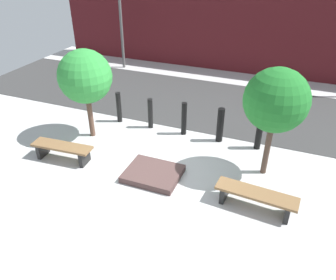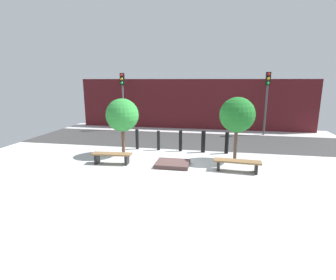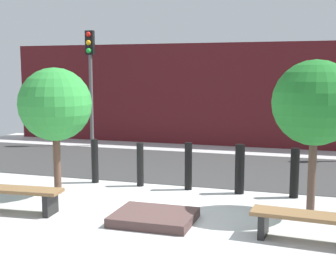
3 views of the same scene
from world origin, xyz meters
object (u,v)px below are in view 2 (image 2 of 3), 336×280
object	(u,v)px
traffic_light_mid_west	(267,92)
bench_right	(237,163)
planter_bed	(173,164)
traffic_light_west	(123,91)
tree_behind_left_bench	(122,115)
tree_behind_right_bench	(237,115)
bollard_far_left	(137,139)
bollard_far_right	(227,143)
bollard_center	(181,141)
bollard_left	(158,140)
bollard_right	(203,142)
bench_left	(112,156)

from	to	relation	value
traffic_light_mid_west	bench_right	bearing A→B (deg)	-106.24
planter_bed	traffic_light_west	world-z (taller)	traffic_light_west
bench_right	traffic_light_mid_west	distance (m)	7.89
tree_behind_left_bench	tree_behind_right_bench	xyz separation A→B (m)	(4.98, -0.00, 0.13)
planter_bed	tree_behind_right_bench	distance (m)	3.33
bollard_far_left	bollard_far_right	distance (m)	4.34
tree_behind_right_bench	bollard_far_left	distance (m)	5.00
tree_behind_right_bench	bollard_center	bearing A→B (deg)	156.51
bollard_left	bollard_center	world-z (taller)	bollard_center
traffic_light_west	bollard_right	bearing A→B (deg)	-40.05
bollard_far_left	bench_right	bearing A→B (deg)	-27.84
planter_bed	bollard_left	world-z (taller)	bollard_left
bollard_far_left	bollard_far_right	bearing A→B (deg)	0.00
bench_left	tree_behind_left_bench	world-z (taller)	tree_behind_left_bench
bollard_center	bollard_far_right	bearing A→B (deg)	0.00
bollard_left	bollard_center	xyz separation A→B (m)	(1.08, 0.00, 0.03)
bollard_right	bollard_far_right	xyz separation A→B (m)	(1.08, 0.00, -0.01)
traffic_light_west	traffic_light_mid_west	world-z (taller)	traffic_light_mid_west
tree_behind_left_bench	bollard_center	bearing A→B (deg)	23.49
bollard_center	bollard_right	xyz separation A→B (m)	(1.08, 0.00, 0.01)
bollard_far_left	bollard_center	distance (m)	2.17
tree_behind_right_bench	bench_left	bearing A→B (deg)	-164.52
planter_bed	bollard_left	size ratio (longest dim) A/B	1.38
bench_left	bollard_far_left	world-z (taller)	bollard_far_left
tree_behind_left_bench	bollard_right	size ratio (longest dim) A/B	2.51
bollard_center	bollard_far_right	size ratio (longest dim) A/B	1.01
bollard_right	traffic_light_mid_west	xyz separation A→B (m)	(3.51, 4.78, 2.12)
bench_right	bollard_left	distance (m)	4.34
bench_left	bollard_far_right	bearing A→B (deg)	23.46
tree_behind_right_bench	bench_right	bearing A→B (deg)	-90.00
bollard_right	bollard_far_right	bearing A→B (deg)	0.00
traffic_light_mid_west	bollard_far_left	bearing A→B (deg)	-144.79
bench_right	bollard_right	world-z (taller)	bollard_right
bollard_left	bollard_far_right	xyz separation A→B (m)	(3.25, 0.00, 0.02)
planter_bed	bollard_left	xyz separation A→B (m)	(-1.08, 2.26, 0.40)
tree_behind_right_bench	bollard_far_left	size ratio (longest dim) A/B	2.72
bollard_center	traffic_light_mid_west	xyz separation A→B (m)	(4.60, 4.78, 2.13)
bench_right	bollard_right	distance (m)	2.84
tree_behind_right_bench	planter_bed	bearing A→B (deg)	-154.67
bollard_far_right	bollard_right	bearing A→B (deg)	180.00
bollard_left	bollard_far_right	bearing A→B (deg)	0.00
tree_behind_left_bench	bollard_left	bearing A→B (deg)	37.62
tree_behind_left_bench	traffic_light_mid_west	size ratio (longest dim) A/B	0.67
bollard_far_right	tree_behind_left_bench	bearing A→B (deg)	-166.93
bench_left	bollard_center	world-z (taller)	bollard_center
bollard_far_left	bollard_right	distance (m)	3.25
bench_right	bollard_far_right	xyz separation A→B (m)	(-0.32, 2.46, 0.19)
bench_right	bollard_far_left	bearing A→B (deg)	156.54
bollard_left	traffic_light_mid_west	bearing A→B (deg)	40.05
bench_left	traffic_light_west	bearing A→B (deg)	101.86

